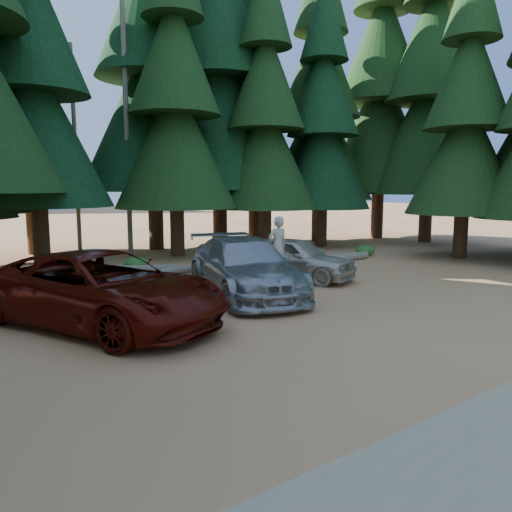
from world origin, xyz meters
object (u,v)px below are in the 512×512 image
at_px(silver_minivan_right, 293,258).
at_px(log_mid, 128,269).
at_px(silver_minivan_center, 245,267).
at_px(log_left, 168,272).
at_px(log_right, 319,260).
at_px(red_pickup, 102,289).
at_px(frisbee_player, 277,246).

bearing_deg(silver_minivan_right, log_mid, 108.28).
height_order(silver_minivan_center, log_mid, silver_minivan_center).
bearing_deg(log_left, log_mid, 103.87).
height_order(silver_minivan_right, log_right, silver_minivan_right).
bearing_deg(red_pickup, log_left, 27.41).
height_order(silver_minivan_center, frisbee_player, frisbee_player).
bearing_deg(frisbee_player, silver_minivan_right, -143.18).
xyz_separation_m(red_pickup, silver_minivan_center, (4.75, 0.82, -0.02)).
bearing_deg(silver_minivan_right, log_right, 8.84).
xyz_separation_m(silver_minivan_right, log_left, (-3.41, 3.21, -0.63)).
bearing_deg(frisbee_player, log_mid, -62.60).
distance_m(red_pickup, silver_minivan_center, 4.82).
xyz_separation_m(silver_minivan_center, log_mid, (-1.38, 5.96, -0.73)).
bearing_deg(log_mid, red_pickup, -89.21).
xyz_separation_m(silver_minivan_center, log_right, (6.26, 3.33, -0.70)).
height_order(log_left, log_right, log_right).
bearing_deg(log_right, log_left, 175.50).
height_order(frisbee_player, log_left, frisbee_player).
relative_size(frisbee_player, log_right, 0.35).
relative_size(silver_minivan_right, log_left, 1.06).
distance_m(silver_minivan_right, log_left, 4.72).
height_order(silver_minivan_center, log_right, silver_minivan_center).
bearing_deg(silver_minivan_right, silver_minivan_center, 178.18).
distance_m(frisbee_player, log_left, 4.84).
bearing_deg(log_left, log_right, -25.55).
xyz_separation_m(silver_minivan_center, log_left, (-0.47, 4.40, -0.72)).
xyz_separation_m(silver_minivan_right, log_mid, (-4.32, 4.77, -0.63)).
bearing_deg(silver_minivan_center, log_left, 112.46).
bearing_deg(frisbee_player, red_pickup, 10.80).
bearing_deg(frisbee_player, log_right, -144.45).
height_order(silver_minivan_right, log_left, silver_minivan_right).
xyz_separation_m(silver_minivan_right, log_right, (3.32, 2.13, -0.60)).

